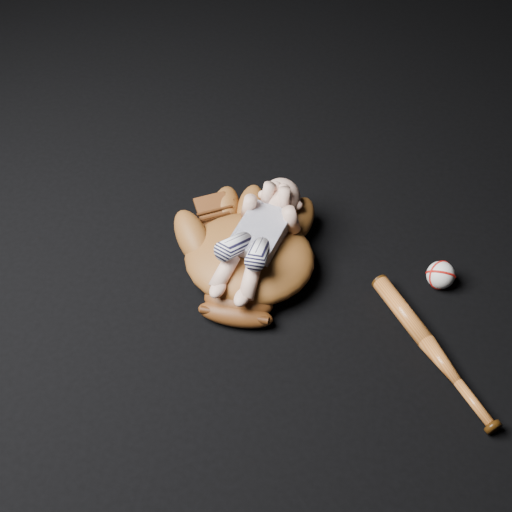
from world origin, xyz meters
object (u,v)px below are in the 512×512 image
Objects in this scene: baseball_glove at (249,253)px; baseball_bat at (433,350)px; baseball at (441,275)px; newborn_baby at (256,237)px.

baseball_bat is at bearing -18.92° from baseball_glove.
baseball is at bearing 85.75° from baseball_bat.
baseball is (0.43, 0.04, -0.03)m from baseball_glove.
newborn_baby reaches higher than baseball_bat.
baseball_glove reaches higher than baseball_bat.
newborn_baby is 0.87× the size of baseball_bat.
newborn_baby is (0.01, 0.00, 0.05)m from baseball_glove.
newborn_baby is at bearing 8.67° from baseball_glove.
newborn_baby is at bearing -174.21° from baseball.
baseball_bat is at bearing -8.33° from newborn_baby.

